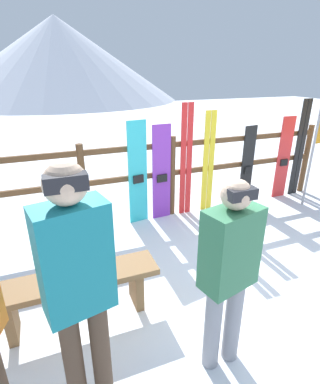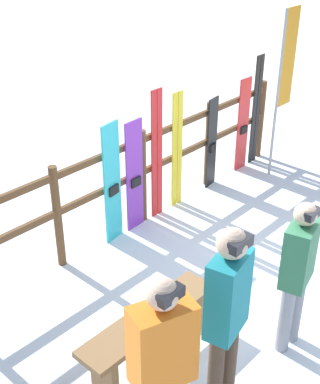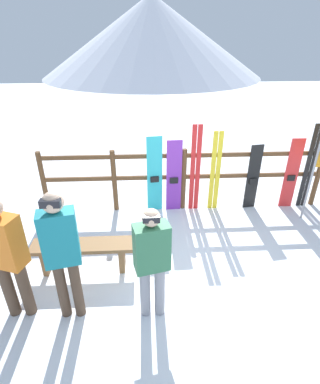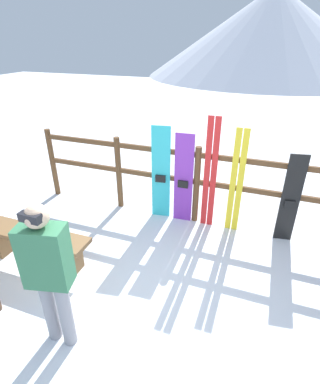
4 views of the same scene
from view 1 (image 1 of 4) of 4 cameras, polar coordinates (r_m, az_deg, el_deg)
ground_plane at (r=3.61m, az=15.28°, el=-16.96°), size 40.00×40.00×0.00m
mountain_backdrop at (r=26.22m, az=-18.83°, el=22.85°), size 18.00×18.00×6.00m
fence at (r=4.76m, az=2.32°, el=4.29°), size 5.67×0.10×1.30m
bench at (r=3.02m, az=-15.69°, el=-17.07°), size 1.54×0.36×0.48m
person_teal at (r=1.91m, az=-15.39°, el=-16.06°), size 0.44×0.30×1.81m
person_plaid_green at (r=2.27m, az=12.96°, el=-13.71°), size 0.45×0.32×1.59m
snowboard_cyan at (r=4.51m, az=-4.26°, el=3.46°), size 0.30×0.09×1.58m
snowboard_purple at (r=4.64m, az=0.29°, el=3.56°), size 0.30×0.07×1.50m
ski_pair_red at (r=4.76m, az=4.99°, el=5.86°), size 0.19×0.02×1.80m
ski_pair_yellow at (r=4.96m, az=9.19°, el=5.56°), size 0.20×0.02×1.66m
snowboard_black_stripe at (r=5.43m, az=16.29°, el=4.78°), size 0.26×0.08×1.38m
snowboard_red at (r=5.91m, az=22.48°, el=5.95°), size 0.27×0.06×1.50m
ski_pair_black at (r=6.12m, az=25.06°, el=7.47°), size 0.20×0.02×1.78m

